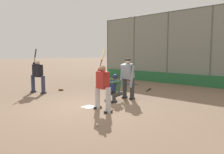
# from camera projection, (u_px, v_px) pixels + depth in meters

# --- Properties ---
(ground_plane) EXTENTS (160.00, 160.00, 0.00)m
(ground_plane) POSITION_uv_depth(u_px,v_px,m) (89.00, 107.00, 7.99)
(ground_plane) COLOR #7A604C
(home_plate_marker) EXTENTS (0.43, 0.43, 0.01)m
(home_plate_marker) POSITION_uv_depth(u_px,v_px,m) (89.00, 107.00, 7.99)
(home_plate_marker) COLOR white
(home_plate_marker) RESTS_ON ground_plane
(backstop_fence) EXTENTS (14.14, 0.08, 4.71)m
(backstop_fence) POSITION_uv_depth(u_px,v_px,m) (188.00, 46.00, 13.56)
(backstop_fence) COLOR #515651
(backstop_fence) RESTS_ON ground_plane
(padding_wall) EXTENTS (13.78, 0.18, 0.68)m
(padding_wall) POSITION_uv_depth(u_px,v_px,m) (186.00, 79.00, 13.71)
(padding_wall) COLOR #236638
(padding_wall) RESTS_ON ground_plane
(bleachers_beyond) EXTENTS (9.84, 2.50, 1.48)m
(bleachers_beyond) POSITION_uv_depth(u_px,v_px,m) (203.00, 74.00, 15.54)
(bleachers_beyond) COLOR slate
(bleachers_beyond) RESTS_ON ground_plane
(batter_at_plate) EXTENTS (0.89, 0.77, 2.11)m
(batter_at_plate) POSITION_uv_depth(u_px,v_px,m) (103.00, 86.00, 7.40)
(batter_at_plate) COLOR #B7B7BC
(batter_at_plate) RESTS_ON ground_plane
(catcher_behind_plate) EXTENTS (0.60, 0.73, 1.12)m
(catcher_behind_plate) POSITION_uv_depth(u_px,v_px,m) (114.00, 87.00, 8.88)
(catcher_behind_plate) COLOR #333333
(catcher_behind_plate) RESTS_ON ground_plane
(umpire_home) EXTENTS (0.71, 0.44, 1.74)m
(umpire_home) POSITION_uv_depth(u_px,v_px,m) (128.00, 77.00, 9.34)
(umpire_home) COLOR #333333
(umpire_home) RESTS_ON ground_plane
(batter_on_deck) EXTENTS (1.11, 0.56, 2.20)m
(batter_on_deck) POSITION_uv_depth(u_px,v_px,m) (38.00, 75.00, 10.76)
(batter_on_deck) COLOR #2D334C
(batter_on_deck) RESTS_ON ground_plane
(spare_bat_near_backstop) EXTENTS (0.79, 0.45, 0.07)m
(spare_bat_near_backstop) POSITION_uv_depth(u_px,v_px,m) (129.00, 84.00, 13.73)
(spare_bat_near_backstop) COLOR black
(spare_bat_near_backstop) RESTS_ON ground_plane
(spare_bat_by_padding) EXTENTS (0.81, 0.40, 0.07)m
(spare_bat_by_padding) POSITION_uv_depth(u_px,v_px,m) (130.00, 81.00, 15.62)
(spare_bat_by_padding) COLOR black
(spare_bat_by_padding) RESTS_ON ground_plane
(spare_bat_third_base_side) EXTENTS (0.37, 0.87, 0.07)m
(spare_bat_third_base_side) POSITION_uv_depth(u_px,v_px,m) (149.00, 89.00, 11.78)
(spare_bat_third_base_side) COLOR black
(spare_bat_third_base_side) RESTS_ON ground_plane
(fielding_glove_on_dirt) EXTENTS (0.29, 0.22, 0.10)m
(fielding_glove_on_dirt) POSITION_uv_depth(u_px,v_px,m) (61.00, 90.00, 11.59)
(fielding_glove_on_dirt) COLOR brown
(fielding_glove_on_dirt) RESTS_ON ground_plane
(baseball_loose) EXTENTS (0.07, 0.07, 0.07)m
(baseball_loose) POSITION_uv_depth(u_px,v_px,m) (97.00, 125.00, 5.90)
(baseball_loose) COLOR white
(baseball_loose) RESTS_ON ground_plane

